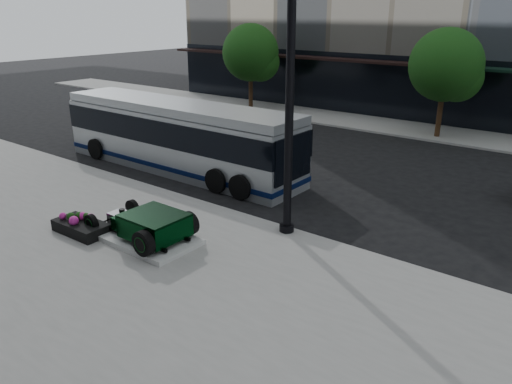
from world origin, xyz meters
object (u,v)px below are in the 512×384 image
Objects in this scene: lamppost at (289,109)px; transit_bus at (178,136)px; hot_rod at (150,225)px; flower_planter at (81,226)px.

lamppost is 8.54m from transit_bus.
lamppost is at bearing 49.16° from hot_rod.
hot_rod is 0.39× the size of lamppost.
flower_planter is 0.15× the size of transit_bus.
hot_rod is at bearing -130.84° from lamppost.
hot_rod is 5.28m from lamppost.
flower_planter is 7.42m from transit_bus.
hot_rod is at bearing 21.19° from flower_planter.
hot_rod is 7.78m from transit_bus.
hot_rod reaches higher than flower_planter.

